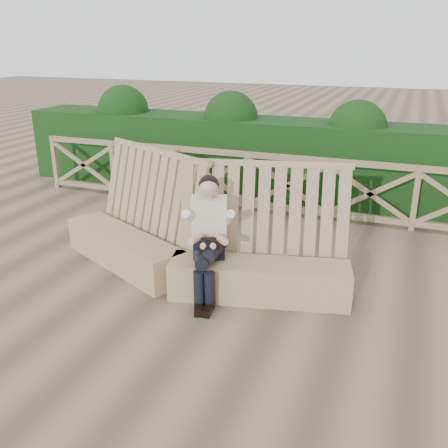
% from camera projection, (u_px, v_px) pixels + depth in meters
% --- Properties ---
extents(ground, '(60.00, 60.00, 0.00)m').
position_uv_depth(ground, '(213.00, 305.00, 5.96)').
color(ground, brown).
rests_on(ground, ground).
extents(bench, '(4.24, 1.64, 1.60)m').
position_uv_depth(bench, '(190.00, 250.00, 6.52)').
color(bench, '#907B52').
rests_on(bench, ground).
extents(woman, '(0.57, 0.96, 1.50)m').
position_uv_depth(woman, '(208.00, 234.00, 5.98)').
color(woman, black).
rests_on(woman, ground).
extents(guardrail, '(10.10, 0.09, 1.10)m').
position_uv_depth(guardrail, '(287.00, 185.00, 8.83)').
color(guardrail, '#846A4D').
rests_on(guardrail, ground).
extents(hedge, '(12.00, 1.20, 1.50)m').
position_uv_depth(hedge, '(302.00, 160.00, 9.82)').
color(hedge, black).
rests_on(hedge, ground).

